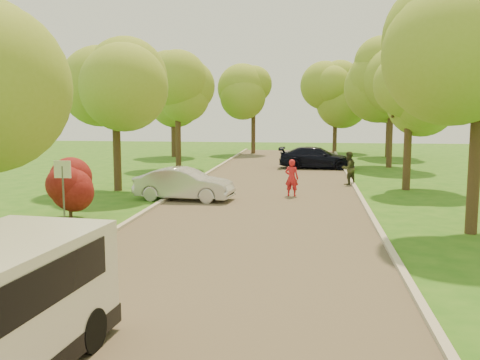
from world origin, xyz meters
The scene contains 20 objects.
ground centered at (0.00, 0.00, 0.00)m, with size 100.00×100.00×0.00m, color #266016.
road centered at (0.00, 8.00, 0.01)m, with size 8.00×60.00×0.01m, color #4C4438.
curb_left centered at (-4.05, 8.00, 0.06)m, with size 0.18×60.00×0.12m, color #B2AD9E.
curb_right centered at (4.05, 8.00, 0.06)m, with size 0.18×60.00×0.12m, color #B2AD9E.
street_sign centered at (-5.80, 4.00, 1.56)m, with size 0.55×0.06×2.17m.
red_shrub centered at (-6.30, 5.50, 1.10)m, with size 1.70×1.70×1.95m.
tree_l_midb centered at (-6.81, 12.00, 4.59)m, with size 4.30×4.20×6.62m.
tree_l_far centered at (-6.39, 22.00, 5.47)m, with size 4.92×4.80×7.79m.
tree_r_midb centered at (6.60, 14.00, 4.88)m, with size 4.51×4.40×7.01m.
tree_r_far centered at (7.23, 24.00, 5.83)m, with size 5.33×5.20×8.34m.
tree_bg_a centered at (-8.78, 30.00, 5.31)m, with size 5.12×5.00×7.72m.
tree_bg_b centered at (8.22, 32.00, 5.54)m, with size 5.12×5.00×7.95m.
tree_bg_c centered at (-2.79, 34.00, 5.02)m, with size 4.92×4.80×7.33m.
tree_bg_d centered at (4.22, 36.00, 5.31)m, with size 5.12×5.00×7.72m.
silver_sedan centered at (-3.30, 9.79, 0.68)m, with size 1.43×4.11×1.35m, color silver.
dark_sedan centered at (2.30, 22.65, 0.70)m, with size 1.96×4.81×1.40m, color black.
longboard centered at (-2.29, -3.32, 0.10)m, with size 0.59×0.92×0.10m.
skateboarder centered at (-2.29, -3.32, 0.99)m, with size 1.13×0.65×1.75m, color gray.
person_striped centered at (1.11, 11.35, 0.81)m, with size 0.59×0.39×1.63m, color red.
person_olive centered at (3.80, 15.39, 0.84)m, with size 0.81×0.63×1.68m, color #353821.
Camera 1 is at (1.90, -11.75, 3.75)m, focal length 40.00 mm.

